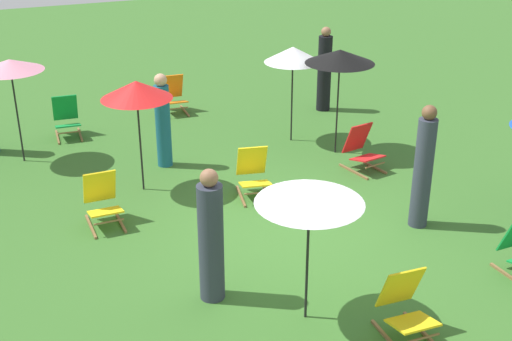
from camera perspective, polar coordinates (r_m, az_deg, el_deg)
The scene contains 16 objects.
ground_plane at distance 9.99m, azimuth 2.76°, elevation -5.20°, with size 40.00×40.00×0.00m, color #386B28.
deckchair_0 at distance 10.92m, azimuth -0.22°, elevation -0.33°, with size 0.62×0.84×0.83m.
deckchair_1 at distance 13.94m, azimuth -15.74°, elevation 4.26°, with size 0.53×0.79×0.83m.
deckchair_3 at distance 10.30m, azimuth -12.85°, elevation -2.58°, with size 0.48×0.76×0.83m.
deckchair_5 at distance 14.91m, azimuth -6.98°, elevation 6.27°, with size 0.52×0.79×0.83m.
deckchair_6 at distance 12.04m, azimuth 8.97°, elevation 1.75°, with size 0.60×0.83×0.83m.
deckchair_8 at distance 7.94m, azimuth 12.57°, elevation -11.26°, with size 0.51×0.78×0.83m.
umbrella_0 at distance 10.80m, azimuth -10.10°, elevation 6.73°, with size 1.14×1.14×1.88m.
umbrella_1 at distance 12.53m, azimuth -20.12°, elevation 8.36°, with size 1.15×1.15×1.90m.
umbrella_2 at distance 12.82m, azimuth 3.14°, elevation 9.77°, with size 1.09×1.09×1.87m.
umbrella_4 at distance 7.41m, azimuth 4.57°, elevation -2.02°, with size 1.23×1.23×1.74m.
umbrella_5 at distance 12.25m, azimuth 7.13°, elevation 9.54°, with size 1.26×1.26×1.97m.
person_0 at distance 14.90m, azimuth 5.81°, elevation 8.36°, with size 0.40×0.40×1.85m.
person_1 at distance 10.07m, azimuth 13.97°, elevation 0.10°, with size 0.39×0.39×1.89m.
person_2 at distance 12.00m, azimuth -7.89°, elevation 4.09°, with size 0.36×0.36×1.70m.
person_4 at distance 8.16m, azimuth -3.84°, elevation -5.82°, with size 0.44×0.44×1.75m.
Camera 1 is at (-3.92, -7.79, 4.88)m, focal length 47.25 mm.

